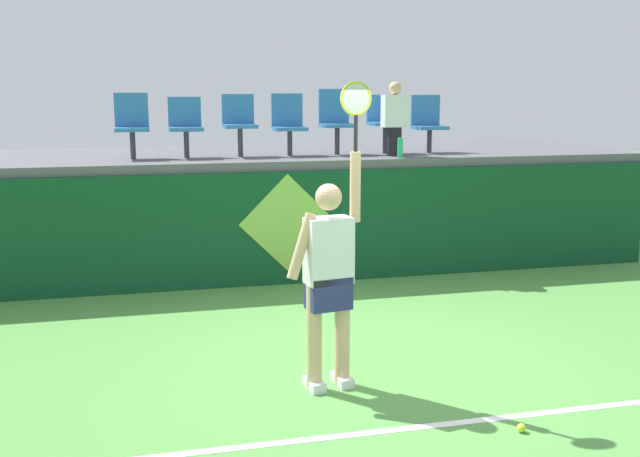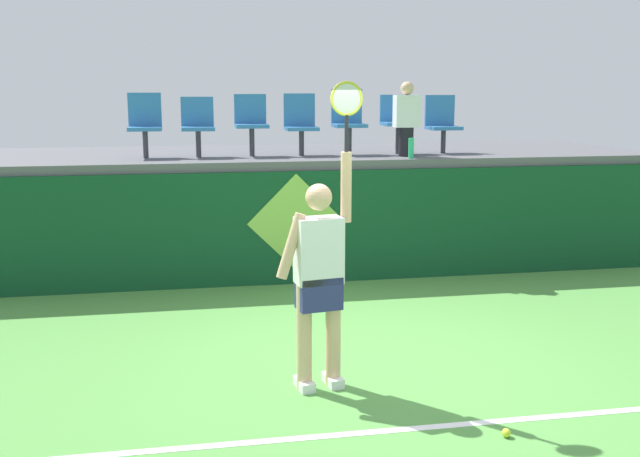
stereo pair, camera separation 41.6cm
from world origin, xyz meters
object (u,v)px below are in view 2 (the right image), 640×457
(stadium_chair_1, at_px, (198,123))
(tennis_ball, at_px, (506,433))
(stadium_chair_5, at_px, (397,120))
(stadium_chair_4, at_px, (348,119))
(stadium_chair_2, at_px, (251,121))
(stadium_chair_0, at_px, (145,122))
(spectator_0, at_px, (407,118))
(stadium_chair_3, at_px, (301,122))
(stadium_chair_6, at_px, (442,122))
(water_bottle, at_px, (411,148))
(tennis_player, at_px, (319,274))

(stadium_chair_1, bearing_deg, tennis_ball, -69.68)
(stadium_chair_5, bearing_deg, stadium_chair_4, 179.13)
(stadium_chair_2, bearing_deg, stadium_chair_4, 0.33)
(stadium_chair_5, bearing_deg, stadium_chair_2, 179.92)
(stadium_chair_0, bearing_deg, stadium_chair_1, -0.44)
(stadium_chair_0, relative_size, stadium_chair_4, 0.95)
(tennis_ball, bearing_deg, stadium_chair_5, 82.27)
(spectator_0, bearing_deg, stadium_chair_1, 170.64)
(stadium_chair_1, distance_m, stadium_chair_2, 0.72)
(stadium_chair_3, distance_m, stadium_chair_6, 2.06)
(stadium_chair_1, relative_size, stadium_chair_2, 0.96)
(tennis_ball, relative_size, stadium_chair_0, 0.08)
(water_bottle, xyz_separation_m, stadium_chair_6, (0.70, 0.79, 0.31))
(stadium_chair_1, height_order, stadium_chair_3, stadium_chair_3)
(stadium_chair_3, height_order, stadium_chair_4, stadium_chair_4)
(stadium_chair_4, distance_m, stadium_chair_5, 0.71)
(stadium_chair_3, height_order, stadium_chair_5, stadium_chair_3)
(stadium_chair_4, bearing_deg, stadium_chair_5, -0.87)
(stadium_chair_1, bearing_deg, tennis_player, -78.66)
(stadium_chair_3, bearing_deg, stadium_chair_6, -0.03)
(tennis_ball, height_order, stadium_chair_1, stadium_chair_1)
(stadium_chair_0, bearing_deg, tennis_player, -70.19)
(water_bottle, bearing_deg, stadium_chair_6, 48.36)
(stadium_chair_4, bearing_deg, stadium_chair_2, -179.67)
(tennis_ball, relative_size, stadium_chair_2, 0.08)
(tennis_player, xyz_separation_m, tennis_ball, (1.17, -1.17, -0.96))
(stadium_chair_2, xyz_separation_m, stadium_chair_5, (2.07, -0.00, 0.00))
(water_bottle, distance_m, stadium_chair_5, 0.86)
(tennis_player, bearing_deg, stadium_chair_5, 66.16)
(spectator_0, bearing_deg, tennis_player, -116.29)
(tennis_player, xyz_separation_m, stadium_chair_0, (-1.57, 4.36, 1.07))
(stadium_chair_6, relative_size, spectator_0, 0.82)
(tennis_player, xyz_separation_m, stadium_chair_6, (2.60, 4.36, 1.05))
(water_bottle, relative_size, stadium_chair_1, 0.34)
(tennis_ball, relative_size, stadium_chair_1, 0.08)
(stadium_chair_6, bearing_deg, stadium_chair_2, -179.90)
(tennis_player, height_order, stadium_chair_6, tennis_player)
(stadium_chair_6, bearing_deg, tennis_ball, -104.44)
(stadium_chair_0, xyz_separation_m, stadium_chair_4, (2.79, 0.00, 0.03))
(stadium_chair_2, distance_m, stadium_chair_6, 2.75)
(stadium_chair_0, relative_size, stadium_chair_3, 1.02)
(tennis_player, relative_size, stadium_chair_2, 3.06)
(tennis_player, height_order, tennis_ball, tennis_player)
(water_bottle, height_order, stadium_chair_2, stadium_chair_2)
(stadium_chair_1, relative_size, stadium_chair_4, 0.89)
(tennis_player, height_order, stadium_chair_5, tennis_player)
(stadium_chair_1, height_order, stadium_chair_2, stadium_chair_2)
(stadium_chair_2, height_order, stadium_chair_5, stadium_chair_2)
(tennis_ball, bearing_deg, stadium_chair_6, 75.56)
(stadium_chair_3, relative_size, stadium_chair_6, 1.03)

